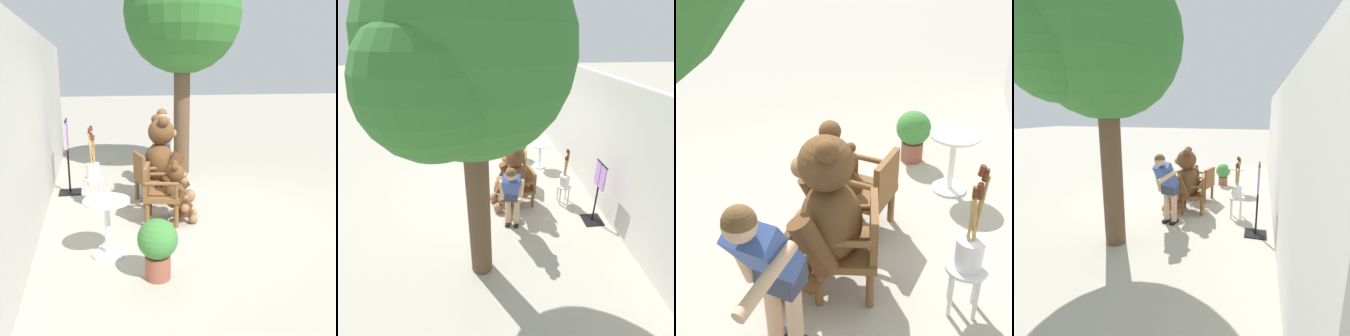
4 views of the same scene
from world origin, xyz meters
The scene contains 13 objects.
ground_plane centered at (0.00, 0.00, 0.00)m, with size 60.00×60.00×0.00m, color #A8A091.
back_wall centered at (0.00, 2.40, 1.40)m, with size 10.00×0.16×2.80m, color beige.
wooden_chair_left centered at (-0.43, 0.63, 0.46)m, with size 0.67×0.64×0.86m.
wooden_chair_right centered at (0.43, 0.63, 0.46)m, with size 0.64×0.61×0.86m.
teddy_bear_large centered at (0.46, 0.38, 0.73)m, with size 0.92×0.91×1.49m.
teddy_bear_small centered at (-0.46, 0.35, 0.44)m, with size 0.57×0.57×0.91m.
person_visitor centered at (1.32, 0.25, 0.90)m, with size 0.86×0.48×1.50m.
white_stool centered at (0.51, 1.56, 0.36)m, with size 0.34×0.34×0.46m.
brush_bucket centered at (0.50, 1.56, 0.67)m, with size 0.22×0.22×0.89m.
round_side_table centered at (-1.38, 1.43, 0.45)m, with size 0.56×0.56×0.72m.
patio_tree centered at (2.36, -0.44, 3.26)m, with size 2.53×2.41×4.55m.
potted_plant centered at (-2.01, 0.93, 0.40)m, with size 0.44×0.44×0.68m.
clothing_display_stand centered at (1.25, 2.00, 0.72)m, with size 0.44×0.40×1.36m.
Camera 1 is at (-5.62, 1.57, 2.18)m, focal length 40.00 mm.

